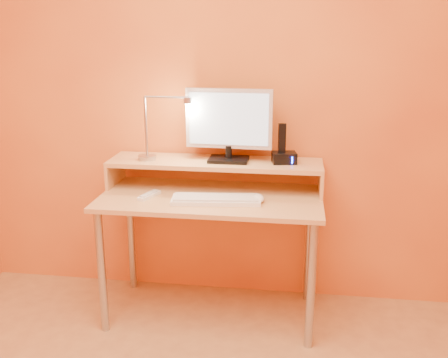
# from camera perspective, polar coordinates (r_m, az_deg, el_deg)

# --- Properties ---
(wall_back) EXTENTS (3.00, 0.04, 2.50)m
(wall_back) POSITION_cam_1_polar(r_m,az_deg,el_deg) (2.97, -0.52, 9.80)
(wall_back) COLOR orange
(wall_back) RESTS_ON floor
(desk_leg_fl) EXTENTS (0.04, 0.04, 0.69)m
(desk_leg_fl) POSITION_cam_1_polar(r_m,az_deg,el_deg) (2.84, -13.48, -10.08)
(desk_leg_fl) COLOR #A6A6AF
(desk_leg_fl) RESTS_ON floor
(desk_leg_fr) EXTENTS (0.04, 0.04, 0.69)m
(desk_leg_fr) POSITION_cam_1_polar(r_m,az_deg,el_deg) (2.66, 9.68, -11.71)
(desk_leg_fr) COLOR #A6A6AF
(desk_leg_fr) RESTS_ON floor
(desk_leg_bl) EXTENTS (0.04, 0.04, 0.69)m
(desk_leg_bl) POSITION_cam_1_polar(r_m,az_deg,el_deg) (3.26, -10.32, -6.30)
(desk_leg_bl) COLOR #A6A6AF
(desk_leg_bl) RESTS_ON floor
(desk_leg_br) EXTENTS (0.04, 0.04, 0.69)m
(desk_leg_br) POSITION_cam_1_polar(r_m,az_deg,el_deg) (3.11, 9.48, -7.41)
(desk_leg_br) COLOR #A6A6AF
(desk_leg_br) RESTS_ON floor
(desk_lower) EXTENTS (1.20, 0.60, 0.02)m
(desk_lower) POSITION_cam_1_polar(r_m,az_deg,el_deg) (2.78, -1.47, -2.13)
(desk_lower) COLOR tan
(desk_lower) RESTS_ON floor
(shelf_riser_left) EXTENTS (0.02, 0.30, 0.14)m
(shelf_riser_left) POSITION_cam_1_polar(r_m,az_deg,el_deg) (3.05, -12.04, 0.72)
(shelf_riser_left) COLOR tan
(shelf_riser_left) RESTS_ON desk_lower
(shelf_riser_right) EXTENTS (0.02, 0.30, 0.14)m
(shelf_riser_right) POSITION_cam_1_polar(r_m,az_deg,el_deg) (2.87, 10.74, -0.16)
(shelf_riser_right) COLOR tan
(shelf_riser_right) RESTS_ON desk_lower
(desk_shelf) EXTENTS (1.20, 0.30, 0.02)m
(desk_shelf) POSITION_cam_1_polar(r_m,az_deg,el_deg) (2.88, -1.00, 1.83)
(desk_shelf) COLOR tan
(desk_shelf) RESTS_ON desk_lower
(monitor_foot) EXTENTS (0.22, 0.16, 0.02)m
(monitor_foot) POSITION_cam_1_polar(r_m,az_deg,el_deg) (2.86, 0.52, 2.19)
(monitor_foot) COLOR black
(monitor_foot) RESTS_ON desk_shelf
(monitor_neck) EXTENTS (0.04, 0.04, 0.07)m
(monitor_neck) POSITION_cam_1_polar(r_m,az_deg,el_deg) (2.85, 0.52, 3.05)
(monitor_neck) COLOR black
(monitor_neck) RESTS_ON monitor_foot
(monitor_panel) EXTENTS (0.48, 0.06, 0.33)m
(monitor_panel) POSITION_cam_1_polar(r_m,az_deg,el_deg) (2.83, 0.56, 6.75)
(monitor_panel) COLOR silver
(monitor_panel) RESTS_ON monitor_neck
(monitor_back) EXTENTS (0.43, 0.03, 0.28)m
(monitor_back) POSITION_cam_1_polar(r_m,az_deg,el_deg) (2.85, 0.62, 6.83)
(monitor_back) COLOR black
(monitor_back) RESTS_ON monitor_panel
(monitor_screen) EXTENTS (0.44, 0.02, 0.28)m
(monitor_screen) POSITION_cam_1_polar(r_m,az_deg,el_deg) (2.81, 0.51, 6.69)
(monitor_screen) COLOR #A3BCD2
(monitor_screen) RESTS_ON monitor_panel
(lamp_base) EXTENTS (0.10, 0.10, 0.02)m
(lamp_base) POSITION_cam_1_polar(r_m,az_deg,el_deg) (2.93, -8.56, 2.40)
(lamp_base) COLOR #A6A6AF
(lamp_base) RESTS_ON desk_shelf
(lamp_post) EXTENTS (0.01, 0.01, 0.33)m
(lamp_post) POSITION_cam_1_polar(r_m,az_deg,el_deg) (2.89, -8.71, 5.82)
(lamp_post) COLOR #A6A6AF
(lamp_post) RESTS_ON lamp_base
(lamp_arm) EXTENTS (0.24, 0.01, 0.01)m
(lamp_arm) POSITION_cam_1_polar(r_m,az_deg,el_deg) (2.83, -6.50, 9.07)
(lamp_arm) COLOR #A6A6AF
(lamp_arm) RESTS_ON lamp_post
(lamp_head) EXTENTS (0.04, 0.04, 0.03)m
(lamp_head) POSITION_cam_1_polar(r_m,az_deg,el_deg) (2.81, -4.09, 8.76)
(lamp_head) COLOR #A6A6AF
(lamp_head) RESTS_ON lamp_arm
(lamp_bulb) EXTENTS (0.03, 0.03, 0.00)m
(lamp_bulb) POSITION_cam_1_polar(r_m,az_deg,el_deg) (2.81, -4.08, 8.43)
(lamp_bulb) COLOR #FFEAC6
(lamp_bulb) RESTS_ON lamp_head
(phone_dock) EXTENTS (0.15, 0.12, 0.06)m
(phone_dock) POSITION_cam_1_polar(r_m,az_deg,el_deg) (2.83, 6.72, 2.38)
(phone_dock) COLOR black
(phone_dock) RESTS_ON desk_shelf
(phone_handset) EXTENTS (0.04, 0.03, 0.16)m
(phone_handset) POSITION_cam_1_polar(r_m,az_deg,el_deg) (2.81, 6.49, 4.56)
(phone_handset) COLOR black
(phone_handset) RESTS_ON phone_dock
(phone_led) EXTENTS (0.01, 0.00, 0.04)m
(phone_led) POSITION_cam_1_polar(r_m,az_deg,el_deg) (2.78, 7.62, 2.09)
(phone_led) COLOR #1F5DFF
(phone_led) RESTS_ON phone_dock
(keyboard) EXTENTS (0.48, 0.20, 0.02)m
(keyboard) POSITION_cam_1_polar(r_m,az_deg,el_deg) (2.67, -0.89, -2.37)
(keyboard) COLOR white
(keyboard) RESTS_ON desk_lower
(mouse) EXTENTS (0.08, 0.12, 0.04)m
(mouse) POSITION_cam_1_polar(r_m,az_deg,el_deg) (2.68, 3.82, -2.15)
(mouse) COLOR white
(mouse) RESTS_ON desk_lower
(remote_control) EXTENTS (0.10, 0.17, 0.02)m
(remote_control) POSITION_cam_1_polar(r_m,az_deg,el_deg) (2.78, -8.34, -1.84)
(remote_control) COLOR white
(remote_control) RESTS_ON desk_lower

